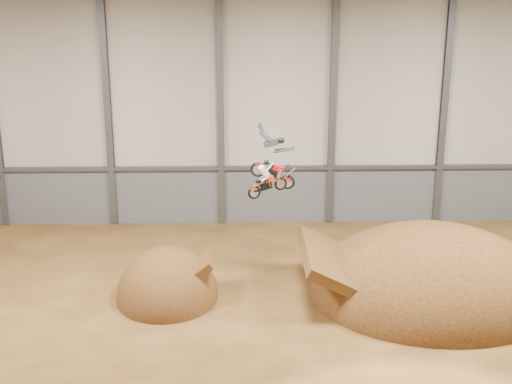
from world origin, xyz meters
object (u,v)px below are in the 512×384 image
(takeoff_ramp, at_px, (168,297))
(fmx_rider_b, at_px, (270,156))
(landing_ramp, at_px, (430,295))
(fmx_rider_a, at_px, (269,175))

(takeoff_ramp, xyz_separation_m, fmx_rider_b, (4.97, 0.86, 6.79))
(fmx_rider_b, bearing_deg, takeoff_ramp, -155.18)
(fmx_rider_b, bearing_deg, landing_ramp, 8.23)
(fmx_rider_a, bearing_deg, takeoff_ramp, 150.48)
(landing_ramp, distance_m, fmx_rider_b, 10.38)
(takeoff_ramp, height_order, landing_ramp, landing_ramp)
(takeoff_ramp, height_order, fmx_rider_a, fmx_rider_a)
(landing_ramp, bearing_deg, fmx_rider_a, -177.01)
(landing_ramp, xyz_separation_m, fmx_rider_b, (-7.81, 0.92, 6.79))
(takeoff_ramp, bearing_deg, fmx_rider_a, -5.57)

